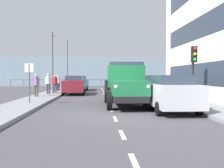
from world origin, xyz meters
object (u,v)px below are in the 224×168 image
(pedestrian_couple_b, at_px, (58,82))
(truck_vintage_green, at_px, (126,85))
(pedestrian_by_lamp, at_px, (48,82))
(car_teal_oppositeside_1, at_px, (79,83))
(car_grey_kerbside_1, at_px, (144,87))
(pedestrian_couple_a, at_px, (57,81))
(traffic_light_near, at_px, (194,62))
(car_silver_kerbside_near, at_px, (169,92))
(car_maroon_oppositeside_0, at_px, (74,85))
(pedestrian_in_dark_coat, at_px, (36,83))
(street_sign, at_px, (29,76))
(pedestrian_strolling, at_px, (55,82))
(lamp_post_promenade, at_px, (53,56))
(lamp_post_far, at_px, (67,59))

(pedestrian_couple_b, bearing_deg, truck_vintage_green, 114.68)
(pedestrian_by_lamp, bearing_deg, car_teal_oppositeside_1, -106.28)
(car_grey_kerbside_1, distance_m, pedestrian_couple_a, 12.97)
(car_teal_oppositeside_1, bearing_deg, car_grey_kerbside_1, 116.07)
(traffic_light_near, bearing_deg, car_silver_kerbside_near, 44.92)
(car_grey_kerbside_1, xyz_separation_m, car_maroon_oppositeside_0, (5.47, -4.86, -0.00))
(car_silver_kerbside_near, bearing_deg, car_grey_kerbside_1, -90.00)
(pedestrian_couple_b, bearing_deg, pedestrian_in_dark_coat, 85.17)
(street_sign, bearing_deg, pedestrian_couple_b, -89.42)
(pedestrian_in_dark_coat, xyz_separation_m, pedestrian_couple_b, (-0.58, -6.82, -0.07))
(car_silver_kerbside_near, distance_m, pedestrian_in_dark_coat, 10.67)
(pedestrian_strolling, xyz_separation_m, pedestrian_couple_a, (0.57, -4.91, 0.03))
(pedestrian_couple_b, xyz_separation_m, street_sign, (-0.11, 11.14, 0.60))
(traffic_light_near, bearing_deg, pedestrian_couple_a, -54.98)
(pedestrian_strolling, distance_m, pedestrian_couple_b, 2.64)
(pedestrian_in_dark_coat, bearing_deg, pedestrian_couple_a, -90.62)
(car_grey_kerbside_1, distance_m, car_teal_oppositeside_1, 12.44)
(pedestrian_in_dark_coat, bearing_deg, lamp_post_promenade, -95.54)
(car_teal_oppositeside_1, xyz_separation_m, pedestrian_strolling, (1.85, 5.80, 0.21))
(car_teal_oppositeside_1, xyz_separation_m, pedestrian_in_dark_coat, (2.52, 9.98, 0.26))
(truck_vintage_green, xyz_separation_m, lamp_post_far, (5.69, -21.29, 2.88))
(car_grey_kerbside_1, bearing_deg, street_sign, 23.17)
(pedestrian_in_dark_coat, bearing_deg, traffic_light_near, 153.23)
(lamp_post_far, bearing_deg, traffic_light_near, 114.41)
(car_silver_kerbside_near, height_order, street_sign, street_sign)
(truck_vintage_green, height_order, lamp_post_promenade, lamp_post_promenade)
(pedestrian_by_lamp, distance_m, street_sign, 7.00)
(pedestrian_strolling, distance_m, street_sign, 8.52)
(lamp_post_promenade, bearing_deg, car_silver_kerbside_near, 123.07)
(lamp_post_promenade, relative_size, street_sign, 2.51)
(pedestrian_in_dark_coat, bearing_deg, street_sign, 99.07)
(car_teal_oppositeside_1, distance_m, lamp_post_promenade, 6.42)
(pedestrian_couple_a, xyz_separation_m, street_sign, (-0.59, 13.41, 0.54))
(pedestrian_couple_a, relative_size, street_sign, 0.75)
(truck_vintage_green, bearing_deg, street_sign, -9.64)
(car_grey_kerbside_1, bearing_deg, lamp_post_far, -66.34)
(traffic_light_near, relative_size, street_sign, 1.42)
(pedestrian_by_lamp, relative_size, lamp_post_promenade, 0.32)
(traffic_light_near, bearing_deg, pedestrian_strolling, -44.67)
(car_grey_kerbside_1, height_order, pedestrian_couple_a, pedestrian_couple_a)
(car_maroon_oppositeside_0, height_order, pedestrian_in_dark_coat, pedestrian_in_dark_coat)
(pedestrian_strolling, height_order, pedestrian_couple_b, pedestrian_strolling)
(car_teal_oppositeside_1, relative_size, pedestrian_couple_a, 2.65)
(pedestrian_couple_a, relative_size, lamp_post_promenade, 0.30)
(car_silver_kerbside_near, xyz_separation_m, pedestrian_couple_b, (7.41, -13.89, 0.19))
(pedestrian_by_lamp, bearing_deg, pedestrian_in_dark_coat, 81.89)
(car_silver_kerbside_near, relative_size, pedestrian_strolling, 2.73)
(car_maroon_oppositeside_0, xyz_separation_m, pedestrian_by_lamp, (2.14, 1.00, 0.31))
(truck_vintage_green, bearing_deg, pedestrian_by_lamp, -54.00)
(car_teal_oppositeside_1, distance_m, pedestrian_strolling, 6.09)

